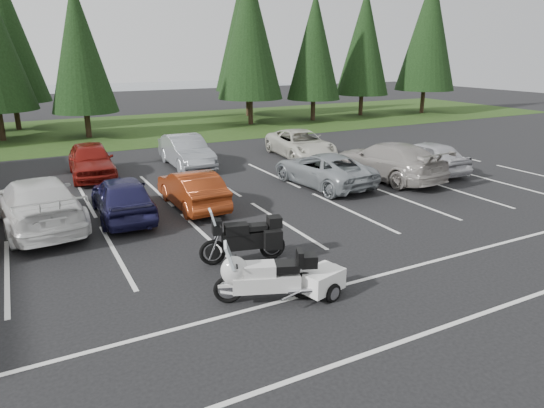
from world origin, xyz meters
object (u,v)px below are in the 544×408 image
(car_near_4, at_px, (122,197))
(cargo_trailer, at_px, (321,282))
(car_near_7, at_px, (387,161))
(car_near_6, at_px, (323,169))
(car_far_2, at_px, (91,160))
(car_far_3, at_px, (186,151))
(touring_motorcycle, at_px, (266,272))
(car_far_4, at_px, (301,144))
(car_near_8, at_px, (426,156))
(adventure_motorcycle, at_px, (243,234))
(car_near_5, at_px, (192,189))
(car_near_3, at_px, (38,203))

(car_near_4, height_order, cargo_trailer, car_near_4)
(car_near_4, distance_m, car_near_7, 11.42)
(car_near_6, bearing_deg, car_far_2, -40.81)
(car_far_3, xyz_separation_m, touring_motorcycle, (-2.67, -13.71, -0.04))
(car_near_4, height_order, car_far_2, car_far_2)
(car_near_6, bearing_deg, car_far_4, -116.80)
(car_near_6, relative_size, car_near_8, 1.14)
(car_near_4, distance_m, car_far_3, 7.64)
(car_near_8, bearing_deg, adventure_motorcycle, 25.12)
(car_near_5, relative_size, car_far_4, 0.80)
(car_near_5, relative_size, car_near_8, 0.95)
(car_near_5, relative_size, adventure_motorcycle, 1.59)
(car_near_7, distance_m, adventure_motorcycle, 10.68)
(car_near_4, distance_m, car_far_4, 11.82)
(touring_motorcycle, bearing_deg, car_far_4, 77.41)
(car_near_5, relative_size, cargo_trailer, 2.90)
(car_near_4, distance_m, car_near_8, 13.89)
(car_near_3, xyz_separation_m, car_near_8, (16.44, -0.21, -0.07))
(car_near_8, height_order, car_far_3, car_far_3)
(car_far_4, distance_m, cargo_trailer, 15.36)
(car_near_3, bearing_deg, cargo_trailer, 118.62)
(touring_motorcycle, distance_m, cargo_trailer, 1.36)
(cargo_trailer, bearing_deg, adventure_motorcycle, 92.51)
(car_near_5, height_order, car_far_2, car_far_2)
(touring_motorcycle, distance_m, adventure_motorcycle, 2.24)
(car_near_3, bearing_deg, car_far_3, -144.16)
(car_far_2, distance_m, adventure_motorcycle, 11.76)
(car_far_2, relative_size, car_far_4, 0.88)
(car_far_3, height_order, car_far_4, car_far_3)
(car_near_4, xyz_separation_m, cargo_trailer, (2.88, -7.77, -0.41))
(car_near_4, height_order, car_far_4, car_near_4)
(car_near_3, distance_m, car_near_8, 16.44)
(car_near_6, distance_m, car_far_3, 7.17)
(car_near_6, xyz_separation_m, car_far_3, (-3.98, 5.96, 0.07))
(car_near_7, bearing_deg, car_far_4, -85.03)
(car_near_5, relative_size, car_far_2, 0.91)
(car_near_4, relative_size, car_far_4, 0.84)
(car_near_3, xyz_separation_m, cargo_trailer, (5.44, -8.07, -0.48))
(car_near_6, bearing_deg, adventure_motorcycle, 36.57)
(touring_motorcycle, height_order, cargo_trailer, touring_motorcycle)
(car_far_2, xyz_separation_m, touring_motorcycle, (1.72, -13.76, -0.05))
(car_near_8, height_order, car_far_4, car_near_8)
(adventure_motorcycle, bearing_deg, cargo_trailer, -59.26)
(car_near_6, bearing_deg, car_near_4, -2.80)
(car_near_6, bearing_deg, car_near_3, -4.91)
(car_near_6, height_order, adventure_motorcycle, adventure_motorcycle)
(car_near_8, bearing_deg, car_far_2, -23.19)
(cargo_trailer, bearing_deg, car_near_5, 78.01)
(car_near_7, relative_size, car_near_8, 1.29)
(car_far_3, relative_size, car_far_4, 0.90)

